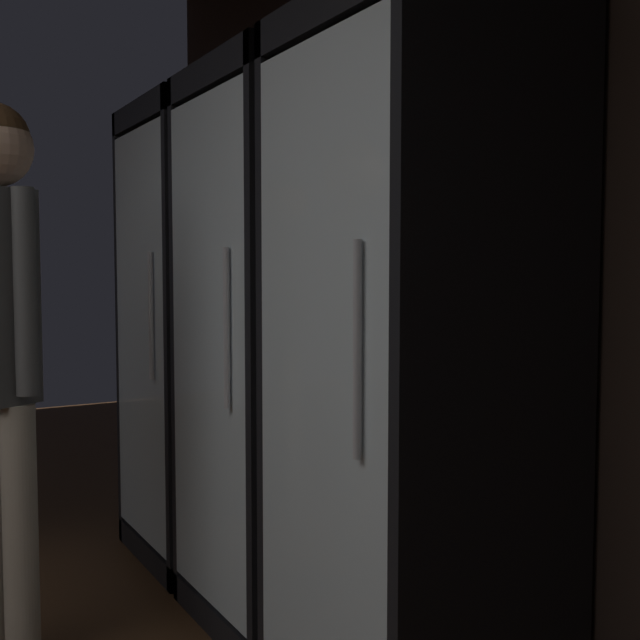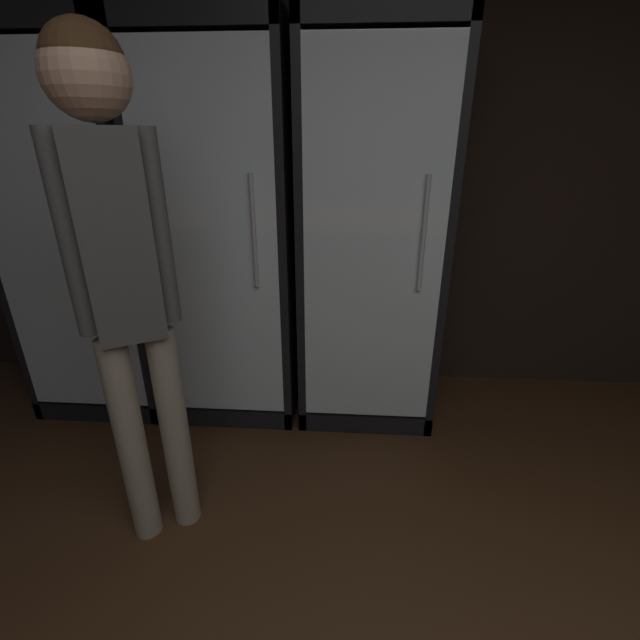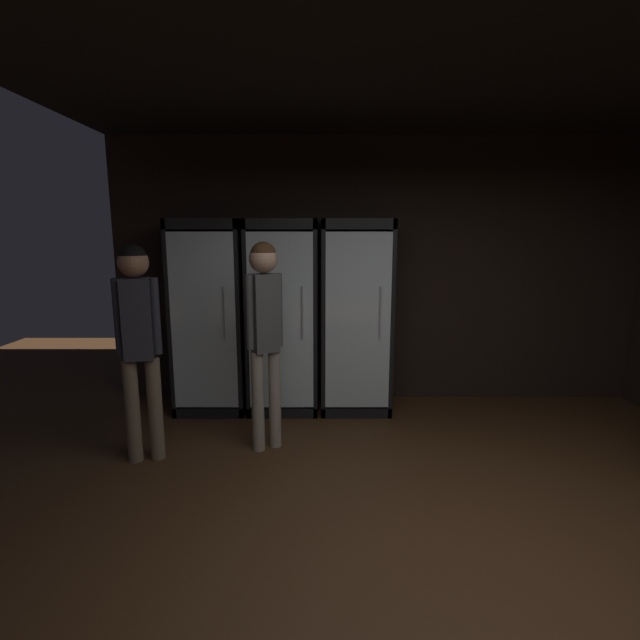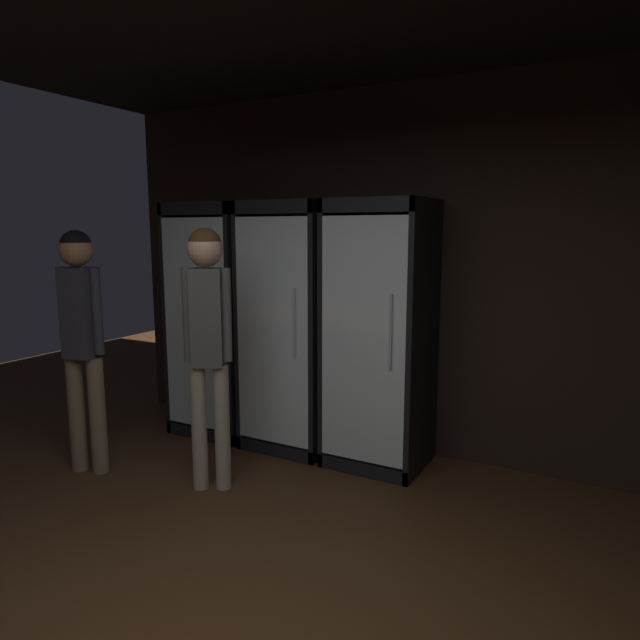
{
  "view_description": "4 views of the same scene",
  "coord_description": "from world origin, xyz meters",
  "views": [
    {
      "loc": [
        1.23,
        1.4,
        1.25
      ],
      "look_at": [
        -0.92,
        2.65,
        1.09
      ],
      "focal_mm": 43.41,
      "sensor_mm": 36.0,
      "label": 1
    },
    {
      "loc": [
        -0.55,
        0.47,
        1.46
      ],
      "look_at": [
        -0.67,
        2.32,
        0.67
      ],
      "focal_mm": 24.33,
      "sensor_mm": 36.0,
      "label": 2
    },
    {
      "loc": [
        -0.8,
        -1.99,
        1.81
      ],
      "look_at": [
        -0.78,
        2.31,
        1.01
      ],
      "focal_mm": 26.12,
      "sensor_mm": 36.0,
      "label": 3
    },
    {
      "loc": [
        1.11,
        -1.08,
        1.74
      ],
      "look_at": [
        -0.9,
        2.6,
        1.06
      ],
      "focal_mm": 31.68,
      "sensor_mm": 36.0,
      "label": 4
    }
  ],
  "objects": [
    {
      "name": "shopper_near",
      "position": [
        -1.25,
        1.73,
        1.12
      ],
      "size": [
        0.28,
        0.23,
        1.74
      ],
      "color": "gray",
      "rests_on": "ground"
    },
    {
      "name": "cooler_center",
      "position": [
        -0.44,
        2.71,
        0.95
      ],
      "size": [
        0.7,
        0.64,
        1.95
      ],
      "color": "black",
      "rests_on": "ground"
    },
    {
      "name": "wall_back",
      "position": [
        0.0,
        3.03,
        1.4
      ],
      "size": [
        6.0,
        0.06,
        2.8
      ],
      "primitive_type": "cube",
      "color": "black",
      "rests_on": "ground"
    },
    {
      "name": "cooler_far_left",
      "position": [
        -1.92,
        2.72,
        0.95
      ],
      "size": [
        0.7,
        0.64,
        1.95
      ],
      "color": "black",
      "rests_on": "ground"
    },
    {
      "name": "cooler_left",
      "position": [
        -1.18,
        2.71,
        0.95
      ],
      "size": [
        0.7,
        0.64,
        1.95
      ],
      "color": "black",
      "rests_on": "ground"
    },
    {
      "name": "shopper_far",
      "position": [
        -2.21,
        1.52,
        1.07
      ],
      "size": [
        0.33,
        0.23,
        1.73
      ],
      "color": "#72604C",
      "rests_on": "ground"
    }
  ]
}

